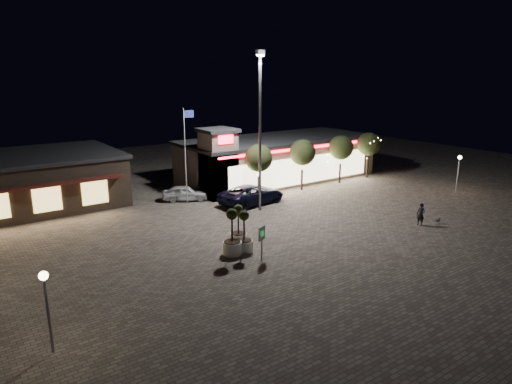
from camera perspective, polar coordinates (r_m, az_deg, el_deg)
ground at (r=29.80m, az=6.36°, el=-6.56°), size 90.00×90.00×0.00m
retail_building at (r=46.83m, az=2.41°, el=4.20°), size 20.40×8.40×6.10m
restaurant_building at (r=41.81m, az=-28.06°, el=1.10°), size 16.40×11.00×4.30m
floodlight_pole at (r=35.48m, az=0.51°, el=8.67°), size 0.60×0.40×12.38m
flagpole at (r=38.05m, az=-8.74°, el=5.46°), size 0.95×0.10×8.00m
lamp_post_east at (r=45.49m, az=24.01°, el=2.93°), size 0.36×0.36×3.48m
lamp_post_south at (r=19.72m, az=-24.76°, el=-11.71°), size 0.36×0.36×3.48m
string_tree_a at (r=39.55m, az=0.33°, el=4.24°), size 2.42×2.42×4.79m
string_tree_b at (r=42.60m, az=5.84°, el=4.92°), size 2.42×2.42×4.79m
string_tree_c at (r=45.99m, az=10.58°, el=5.48°), size 2.42×2.42×4.79m
string_tree_d at (r=48.90m, az=13.89°, el=5.84°), size 2.42×2.42×4.79m
pickup_truck at (r=38.38m, az=-0.51°, el=-0.28°), size 6.19×3.37×1.65m
white_sedan at (r=39.88m, az=-8.84°, el=-0.12°), size 4.19×3.09×1.33m
pedestrian at (r=35.08m, az=19.90°, el=-2.64°), size 0.46×0.64×1.65m
dog at (r=36.11m, az=21.79°, el=-3.23°), size 0.54×0.19×0.29m
planter_left at (r=29.48m, az=-2.20°, el=-5.01°), size 1.08×1.08×2.66m
planter_mid at (r=27.87m, az=-2.99°, el=-6.05°), size 1.18×1.18×2.91m
planter_right at (r=28.24m, az=-1.49°, el=-5.91°), size 1.08×1.08×2.66m
valet_sign at (r=27.10m, az=0.74°, el=-5.52°), size 0.63×0.30×1.99m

